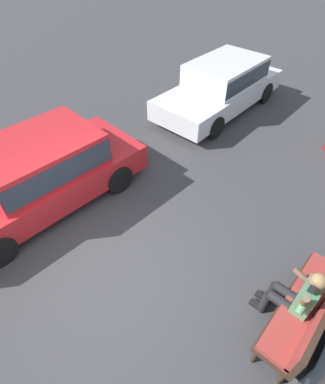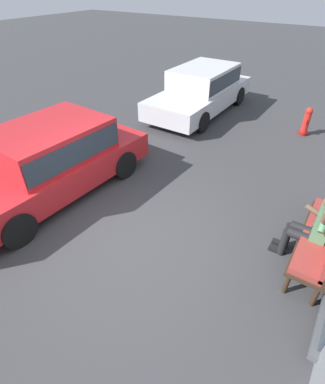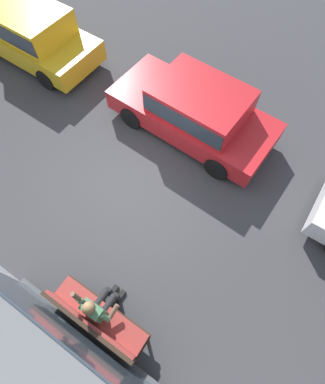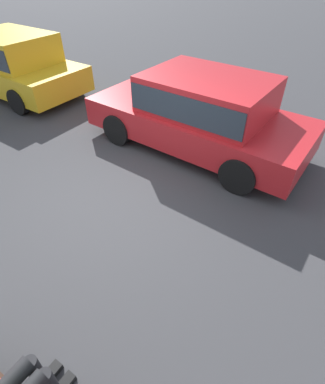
{
  "view_description": "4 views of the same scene",
  "coord_description": "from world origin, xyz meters",
  "px_view_note": "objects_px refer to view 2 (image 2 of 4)",
  "views": [
    {
      "loc": [
        1.49,
        2.6,
        4.56
      ],
      "look_at": [
        -1.37,
        0.06,
        0.91
      ],
      "focal_mm": 28.0,
      "sensor_mm": 36.0,
      "label": 1
    },
    {
      "loc": [
        2.87,
        2.6,
        3.81
      ],
      "look_at": [
        -0.45,
        0.41,
        0.9
      ],
      "focal_mm": 28.0,
      "sensor_mm": 36.0,
      "label": 2
    },
    {
      "loc": [
        -2.53,
        2.6,
        6.41
      ],
      "look_at": [
        -1.02,
        0.3,
        1.14
      ],
      "focal_mm": 28.0,
      "sensor_mm": 36.0,
      "label": 3
    },
    {
      "loc": [
        -2.61,
        2.6,
        3.19
      ],
      "look_at": [
        -1.09,
        0.27,
        0.89
      ],
      "focal_mm": 28.0,
      "sensor_mm": 36.0,
      "label": 4
    }
  ],
  "objects_px": {
    "parked_car_near": "(202,88)",
    "fire_hydrant": "(306,122)",
    "parked_car_mid": "(50,157)",
    "person_on_phone": "(314,226)"
  },
  "relations": [
    {
      "from": "parked_car_near",
      "to": "fire_hydrant",
      "type": "height_order",
      "value": "parked_car_near"
    },
    {
      "from": "parked_car_mid",
      "to": "fire_hydrant",
      "type": "distance_m",
      "value": 6.97
    },
    {
      "from": "parked_car_mid",
      "to": "fire_hydrant",
      "type": "bearing_deg",
      "value": 146.42
    },
    {
      "from": "parked_car_near",
      "to": "parked_car_mid",
      "type": "height_order",
      "value": "parked_car_mid"
    },
    {
      "from": "parked_car_near",
      "to": "fire_hydrant",
      "type": "bearing_deg",
      "value": 89.81
    },
    {
      "from": "parked_car_near",
      "to": "fire_hydrant",
      "type": "xyz_separation_m",
      "value": [
        0.01,
        3.37,
        -0.38
      ]
    },
    {
      "from": "person_on_phone",
      "to": "parked_car_mid",
      "type": "distance_m",
      "value": 5.01
    },
    {
      "from": "person_on_phone",
      "to": "parked_car_near",
      "type": "relative_size",
      "value": 0.3
    },
    {
      "from": "person_on_phone",
      "to": "fire_hydrant",
      "type": "relative_size",
      "value": 1.66
    },
    {
      "from": "parked_car_mid",
      "to": "fire_hydrant",
      "type": "relative_size",
      "value": 5.38
    }
  ]
}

